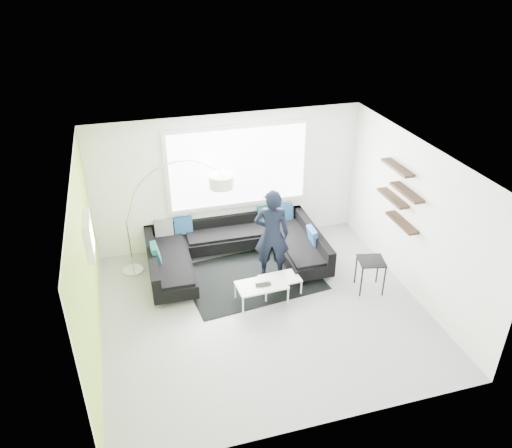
% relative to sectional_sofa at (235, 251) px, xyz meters
% --- Properties ---
extents(ground, '(5.50, 5.50, 0.00)m').
position_rel_sectional_sofa_xyz_m(ground, '(0.13, -1.52, -0.32)').
color(ground, gray).
rests_on(ground, ground).
extents(room_shell, '(5.54, 5.04, 2.82)m').
position_rel_sectional_sofa_xyz_m(room_shell, '(0.16, -1.32, 1.49)').
color(room_shell, white).
rests_on(room_shell, ground).
extents(sectional_sofa, '(3.41, 2.14, 0.73)m').
position_rel_sectional_sofa_xyz_m(sectional_sofa, '(0.00, 0.00, 0.00)').
color(sectional_sofa, black).
rests_on(sectional_sofa, ground).
extents(rug, '(2.66, 2.06, 0.01)m').
position_rel_sectional_sofa_xyz_m(rug, '(0.20, -0.52, -0.31)').
color(rug, black).
rests_on(rug, ground).
extents(coffee_table, '(1.17, 0.72, 0.37)m').
position_rel_sectional_sofa_xyz_m(coffee_table, '(0.37, -1.19, -0.14)').
color(coffee_table, white).
rests_on(coffee_table, ground).
extents(arc_lamp, '(2.13, 0.87, 2.22)m').
position_rel_sectional_sofa_xyz_m(arc_lamp, '(-1.99, 0.32, 0.79)').
color(arc_lamp, silver).
rests_on(arc_lamp, ground).
extents(side_table, '(0.55, 0.55, 0.63)m').
position_rel_sectional_sofa_xyz_m(side_table, '(2.18, -1.46, -0.01)').
color(side_table, black).
rests_on(side_table, ground).
extents(person, '(0.90, 0.80, 1.81)m').
position_rel_sectional_sofa_xyz_m(person, '(0.58, -0.53, 0.58)').
color(person, black).
rests_on(person, ground).
extents(laptop, '(0.30, 0.21, 0.02)m').
position_rel_sectional_sofa_xyz_m(laptop, '(0.19, -1.34, 0.06)').
color(laptop, black).
rests_on(laptop, coffee_table).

